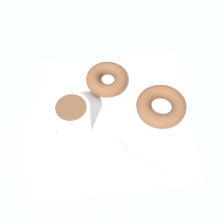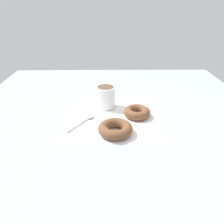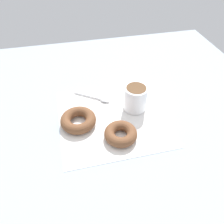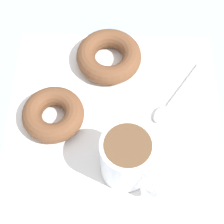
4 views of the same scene
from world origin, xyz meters
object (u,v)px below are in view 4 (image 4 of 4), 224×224
Objects in this scene: coffee_cup at (128,158)px; donut_far at (53,114)px; spoon at (169,105)px; donut_near_cup at (109,56)px.

donut_far is (8.35, 12.16, -2.96)cm from coffee_cup.
donut_near_cup is at bearing 49.43° from spoon.
donut_far is (-12.00, 8.73, -0.05)cm from donut_near_cup.
donut_far reaches higher than spoon.
coffee_cup is 0.76× the size of spoon.
coffee_cup reaches higher than donut_far.
spoon is (-8.87, -10.36, -1.29)cm from donut_near_cup.
donut_near_cup is 1.14× the size of donut_far.
donut_far is at bearing 55.54° from coffee_cup.
donut_near_cup is 14.83cm from donut_far.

